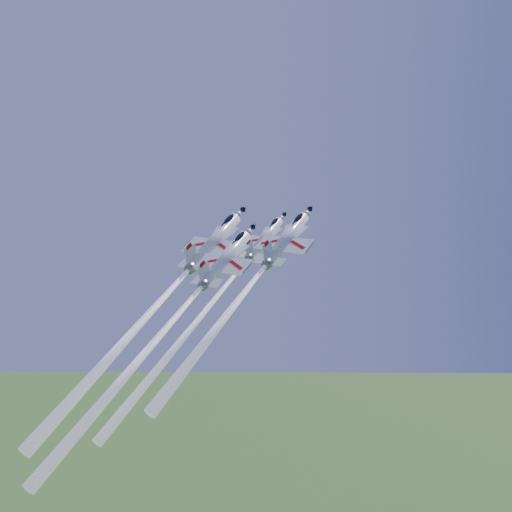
{
  "coord_description": "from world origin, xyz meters",
  "views": [
    {
      "loc": [
        1.63,
        -94.31,
        77.49
      ],
      "look_at": [
        0.0,
        0.0,
        78.21
      ],
      "focal_mm": 40.0,
      "sensor_mm": 36.0,
      "label": 1
    }
  ],
  "objects_px": {
    "jet_lead": "(212,302)",
    "jet_slot": "(169,325)",
    "jet_left": "(160,301)",
    "jet_right": "(248,288)"
  },
  "relations": [
    {
      "from": "jet_lead",
      "to": "jet_slot",
      "type": "relative_size",
      "value": 1.02
    },
    {
      "from": "jet_left",
      "to": "jet_slot",
      "type": "height_order",
      "value": "jet_left"
    },
    {
      "from": "jet_left",
      "to": "jet_slot",
      "type": "bearing_deg",
      "value": -37.55
    },
    {
      "from": "jet_right",
      "to": "jet_slot",
      "type": "distance_m",
      "value": 12.42
    },
    {
      "from": "jet_lead",
      "to": "jet_slot",
      "type": "bearing_deg",
      "value": -80.91
    },
    {
      "from": "jet_left",
      "to": "jet_right",
      "type": "bearing_deg",
      "value": 9.81
    },
    {
      "from": "jet_left",
      "to": "jet_slot",
      "type": "xyz_separation_m",
      "value": [
        2.85,
        -9.1,
        -2.73
      ]
    },
    {
      "from": "jet_lead",
      "to": "jet_right",
      "type": "relative_size",
      "value": 1.19
    },
    {
      "from": "jet_lead",
      "to": "jet_slot",
      "type": "distance_m",
      "value": 11.97
    },
    {
      "from": "jet_left",
      "to": "jet_right",
      "type": "xyz_separation_m",
      "value": [
        13.89,
        -6.55,
        2.36
      ]
    }
  ]
}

